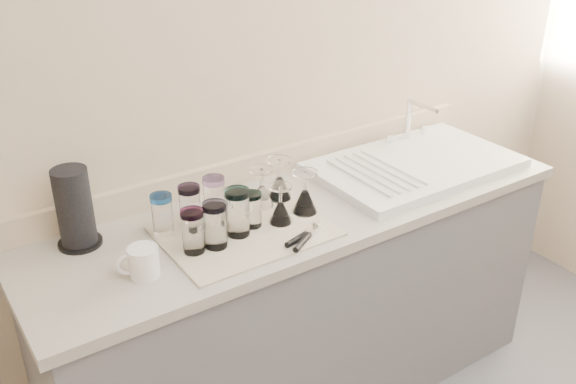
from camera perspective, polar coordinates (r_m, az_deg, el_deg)
counter_unit at (r=2.58m, az=1.32°, el=-9.92°), size 2.06×0.62×0.90m
sink_unit at (r=2.66m, az=11.20°, el=2.46°), size 0.82×0.50×0.22m
dish_towel at (r=2.16m, az=-3.86°, el=-3.48°), size 0.55×0.42×0.01m
tumbler_teal at (r=2.14m, az=-11.10°, el=-1.98°), size 0.07×0.07×0.14m
tumbler_cyan at (r=2.17m, az=-8.70°, el=-1.24°), size 0.07×0.07×0.15m
tumbler_purple at (r=2.21m, az=-6.56°, el=-0.49°), size 0.08×0.08×0.15m
tumbler_magenta at (r=2.03m, az=-8.45°, el=-3.43°), size 0.07×0.07×0.15m
tumbler_blue at (r=2.04m, az=-6.49°, el=-2.91°), size 0.08×0.08×0.15m
tumbler_lavender at (r=2.10m, az=-4.49°, el=-1.78°), size 0.08×0.08×0.16m
tumbler_extra at (r=2.15m, az=-3.17°, el=-1.54°), size 0.06×0.06×0.12m
goblet_back_left at (r=2.29m, az=-2.33°, el=-0.11°), size 0.08×0.08×0.15m
goblet_back_right at (r=2.34m, az=-0.76°, el=0.63°), size 0.09×0.09×0.16m
goblet_front_left at (r=2.18m, az=-0.66°, el=-1.60°), size 0.08×0.08×0.14m
goblet_front_right at (r=2.24m, az=1.51°, el=-0.57°), size 0.09×0.09×0.16m
can_opener at (r=2.10m, az=1.48°, el=-3.99°), size 0.16×0.11×0.02m
white_mug at (r=1.97m, az=-12.79°, el=-6.07°), size 0.14×0.11×0.09m
paper_towel_roll at (r=2.14m, az=-18.43°, el=-1.42°), size 0.14×0.14×0.27m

